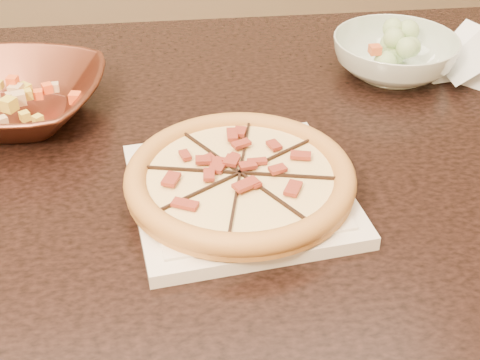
{
  "coord_description": "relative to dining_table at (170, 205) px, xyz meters",
  "views": [
    {
      "loc": [
        0.02,
        -0.88,
        1.26
      ],
      "look_at": [
        0.13,
        -0.22,
        0.78
      ],
      "focal_mm": 50.0,
      "sensor_mm": 36.0,
      "label": 1
    }
  ],
  "objects": [
    {
      "name": "dining_table",
      "position": [
        0.0,
        0.0,
        0.0
      ],
      "size": [
        1.51,
        1.01,
        0.75
      ],
      "color": "black",
      "rests_on": "floor"
    },
    {
      "name": "plate",
      "position": [
        0.08,
        -0.13,
        0.11
      ],
      "size": [
        0.29,
        0.29,
        0.02
      ],
      "color": "silver",
      "rests_on": "dining_table"
    },
    {
      "name": "pizza",
      "position": [
        0.08,
        -0.13,
        0.13
      ],
      "size": [
        0.29,
        0.29,
        0.03
      ],
      "color": "#BD9041",
      "rests_on": "plate"
    },
    {
      "name": "bronze_bowl",
      "position": [
        -0.22,
        0.13,
        0.13
      ],
      "size": [
        0.32,
        0.32,
        0.06
      ],
      "primitive_type": "imported",
      "rotation": [
        0.0,
        0.0,
        -0.26
      ],
      "color": "brown",
      "rests_on": "dining_table"
    },
    {
      "name": "mixed_dish",
      "position": [
        -0.22,
        0.13,
        0.17
      ],
      "size": [
        0.13,
        0.13,
        0.03
      ],
      "color": "tan",
      "rests_on": "bronze_bowl"
    },
    {
      "name": "salad_bowl",
      "position": [
        0.39,
        0.18,
        0.13
      ],
      "size": [
        0.21,
        0.21,
        0.06
      ],
      "primitive_type": "imported",
      "rotation": [
        0.0,
        0.0,
        -0.03
      ],
      "color": "silver",
      "rests_on": "dining_table"
    },
    {
      "name": "salad",
      "position": [
        0.39,
        0.18,
        0.18
      ],
      "size": [
        0.09,
        0.11,
        0.04
      ],
      "color": "#A5BF84",
      "rests_on": "salad_bowl"
    },
    {
      "name": "cling_film",
      "position": [
        0.52,
        0.17,
        0.12
      ],
      "size": [
        0.19,
        0.16,
        0.05
      ],
      "primitive_type": null,
      "rotation": [
        0.0,
        0.0,
        -0.08
      ],
      "color": "silver",
      "rests_on": "dining_table"
    }
  ]
}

